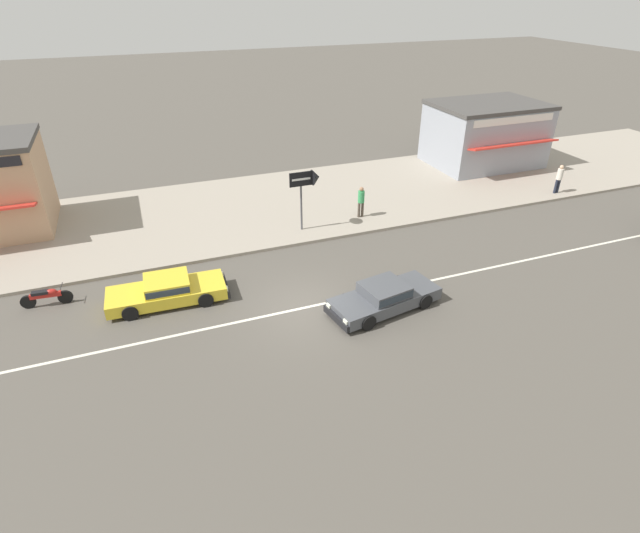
{
  "coord_description": "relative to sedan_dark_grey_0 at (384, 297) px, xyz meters",
  "views": [
    {
      "loc": [
        -5.17,
        -15.18,
        11.16
      ],
      "look_at": [
        1.14,
        1.5,
        0.8
      ],
      "focal_mm": 28.0,
      "sensor_mm": 36.0,
      "label": 1
    }
  ],
  "objects": [
    {
      "name": "ground_plane",
      "position": [
        -2.79,
        1.1,
        -0.53
      ],
      "size": [
        160.0,
        160.0,
        0.0
      ],
      "primitive_type": "plane",
      "color": "#544F47"
    },
    {
      "name": "motorcycle_0",
      "position": [
        -12.2,
        4.81,
        -0.11
      ],
      "size": [
        1.9,
        0.56,
        0.8
      ],
      "color": "black",
      "rests_on": "ground"
    },
    {
      "name": "shopfront_mid_block",
      "position": [
        14.01,
        12.98,
        1.63
      ],
      "size": [
        7.06,
        5.83,
        4.01
      ],
      "color": "#999EA8",
      "rests_on": "kerb_strip"
    },
    {
      "name": "sedan_yellow_2",
      "position": [
        -7.75,
        3.42,
        0.0
      ],
      "size": [
        4.68,
        1.94,
        1.06
      ],
      "color": "yellow",
      "rests_on": "ground"
    },
    {
      "name": "sedan_dark_grey_0",
      "position": [
        0.0,
        0.0,
        0.0
      ],
      "size": [
        4.66,
        2.38,
        1.06
      ],
      "color": "#47494F",
      "rests_on": "ground"
    },
    {
      "name": "pedestrian_mid_kerb",
      "position": [
        2.62,
        7.83,
        0.59
      ],
      "size": [
        0.34,
        0.34,
        1.66
      ],
      "color": "#4C4238",
      "rests_on": "kerb_strip"
    },
    {
      "name": "kerb_strip",
      "position": [
        -2.79,
        11.09,
        -0.46
      ],
      "size": [
        68.0,
        10.0,
        0.15
      ],
      "primitive_type": "cube",
      "color": "#9E9384",
      "rests_on": "ground"
    },
    {
      "name": "lane_centre_stripe",
      "position": [
        -2.79,
        1.1,
        -0.53
      ],
      "size": [
        50.4,
        0.14,
        0.01
      ],
      "primitive_type": "cube",
      "color": "silver",
      "rests_on": "ground"
    },
    {
      "name": "arrow_signboard",
      "position": [
        -0.23,
        7.45,
        2.16
      ],
      "size": [
        1.52,
        0.77,
        3.05
      ],
      "color": "#4C4C51",
      "rests_on": "kerb_strip"
    },
    {
      "name": "pedestrian_near_clock",
      "position": [
        14.8,
        6.83,
        0.6
      ],
      "size": [
        0.34,
        0.34,
        1.69
      ],
      "color": "#232838",
      "rests_on": "kerb_strip"
    }
  ]
}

